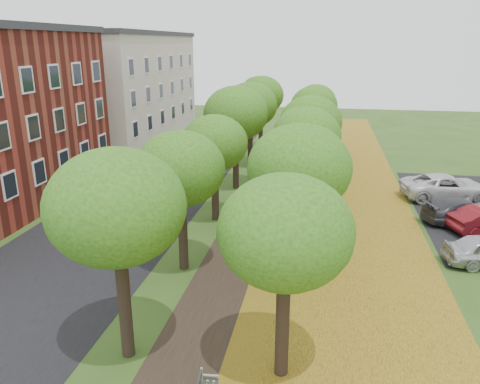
% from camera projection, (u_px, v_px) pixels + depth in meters
% --- Properties ---
extents(ground, '(120.00, 120.00, 0.00)m').
position_uv_depth(ground, '(196.00, 362.00, 14.34)').
color(ground, '#2D4C19').
rests_on(ground, ground).
extents(street_asphalt, '(8.00, 70.00, 0.01)m').
position_uv_depth(street_asphalt, '(145.00, 197.00, 29.68)').
color(street_asphalt, black).
rests_on(street_asphalt, ground).
extents(footpath, '(3.20, 70.00, 0.01)m').
position_uv_depth(footpath, '(262.00, 204.00, 28.40)').
color(footpath, black).
rests_on(footpath, ground).
extents(leaf_verge, '(7.50, 70.00, 0.01)m').
position_uv_depth(leaf_verge, '(346.00, 209.00, 27.54)').
color(leaf_verge, '#AD8F1F').
rests_on(leaf_verge, ground).
extents(tree_row_west, '(3.82, 33.82, 6.23)m').
position_uv_depth(tree_row_west, '(226.00, 128.00, 27.38)').
color(tree_row_west, black).
rests_on(tree_row_west, ground).
extents(tree_row_east, '(3.82, 33.82, 6.23)m').
position_uv_depth(tree_row_east, '(309.00, 131.00, 26.56)').
color(tree_row_east, black).
rests_on(tree_row_east, ground).
extents(building_cream, '(10.30, 20.30, 10.40)m').
position_uv_depth(building_cream, '(118.00, 86.00, 46.58)').
color(building_cream, beige).
rests_on(building_cream, ground).
extents(car_grey, '(4.84, 3.25, 1.30)m').
position_uv_depth(car_grey, '(463.00, 211.00, 25.32)').
color(car_grey, '#38383E').
rests_on(car_grey, ground).
extents(car_white, '(5.92, 3.56, 1.54)m').
position_uv_depth(car_white, '(447.00, 187.00, 29.16)').
color(car_white, silver).
rests_on(car_white, ground).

